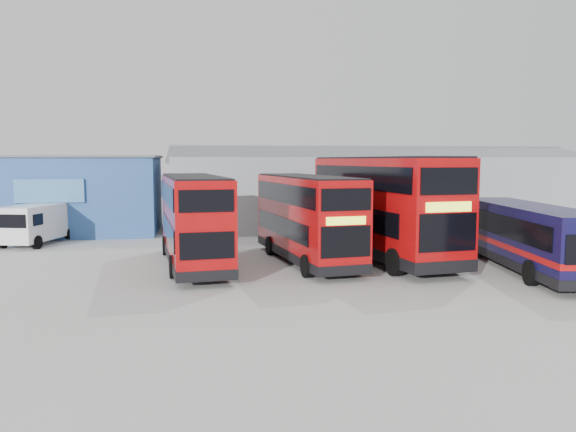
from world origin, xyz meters
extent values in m
plane|color=#A9A9A4|center=(0.00, 0.00, 0.00)|extent=(120.00, 120.00, 0.00)
cube|color=navy|center=(-14.00, 18.00, 2.50)|extent=(12.00, 8.00, 5.00)
cube|color=#575B60|center=(-14.00, 18.00, 5.05)|extent=(12.30, 8.30, 0.15)
cube|color=#4180BA|center=(-14.00, 13.90, 3.00)|extent=(3.96, 0.15, 1.40)
cube|color=gray|center=(8.00, 20.00, 2.50)|extent=(30.00, 12.00, 5.00)
cube|color=#575B60|center=(8.00, 17.20, 5.25)|extent=(30.50, 6.33, 1.29)
cube|color=#575B60|center=(8.00, 22.80, 5.25)|extent=(30.50, 6.33, 1.29)
cube|color=#A5090B|center=(-5.53, 4.47, 2.19)|extent=(3.30, 9.88, 3.74)
cube|color=black|center=(-5.53, 4.47, 0.51)|extent=(3.34, 9.92, 0.42)
cube|color=black|center=(-4.32, 4.23, 1.75)|extent=(0.90, 8.18, 0.88)
cube|color=black|center=(-6.66, 3.98, 1.75)|extent=(0.90, 8.18, 0.88)
cube|color=black|center=(-4.36, 4.59, 3.32)|extent=(1.00, 9.10, 0.88)
cube|color=black|center=(-6.70, 4.35, 3.32)|extent=(1.00, 9.10, 0.88)
cube|color=black|center=(-6.04, 9.31, 1.66)|extent=(2.07, 0.26, 1.25)
cube|color=black|center=(-6.04, 9.31, 3.32)|extent=(2.07, 0.26, 0.88)
cube|color=#BFD22C|center=(-6.04, 9.32, 2.49)|extent=(1.66, 0.21, 0.32)
cube|color=black|center=(-5.02, -0.37, 1.66)|extent=(2.03, 0.26, 1.02)
cube|color=black|center=(-5.02, -0.37, 3.32)|extent=(2.03, 0.26, 0.83)
cube|color=black|center=(-5.53, 4.47, 4.08)|extent=(3.15, 9.73, 0.09)
cylinder|color=black|center=(-4.78, 7.94, 0.48)|extent=(0.39, 0.99, 0.96)
cylinder|color=black|center=(-6.98, 7.71, 0.48)|extent=(0.39, 0.99, 0.96)
cylinder|color=black|center=(-4.17, 2.15, 0.48)|extent=(0.39, 0.99, 0.96)
cylinder|color=black|center=(-6.38, 1.92, 0.48)|extent=(0.39, 0.99, 0.96)
cube|color=#A5090B|center=(-0.30, 4.65, 2.18)|extent=(3.55, 9.84, 3.71)
cube|color=black|center=(-0.30, 4.65, 0.50)|extent=(3.59, 9.89, 0.41)
cube|color=black|center=(-1.50, 4.86, 1.74)|extent=(1.13, 8.09, 0.87)
cube|color=black|center=(0.81, 5.17, 1.74)|extent=(1.13, 8.09, 0.87)
cube|color=black|center=(-1.45, 4.50, 3.30)|extent=(1.25, 9.00, 0.87)
cube|color=black|center=(0.85, 4.81, 3.30)|extent=(1.25, 9.00, 0.87)
cube|color=black|center=(0.34, -0.14, 1.65)|extent=(2.05, 0.32, 1.24)
cube|color=black|center=(0.34, -0.14, 3.30)|extent=(2.05, 0.32, 0.87)
cube|color=#BFD22C|center=(0.34, -0.14, 2.48)|extent=(1.64, 0.26, 0.32)
cube|color=black|center=(-0.94, 9.44, 1.65)|extent=(2.01, 0.31, 1.01)
cube|color=black|center=(-0.94, 9.44, 3.30)|extent=(2.01, 0.31, 0.83)
cube|color=black|center=(-0.30, 4.65, 4.05)|extent=(3.39, 9.69, 0.09)
cylinder|color=black|center=(-0.95, 1.19, 0.48)|extent=(0.42, 0.98, 0.95)
cylinder|color=black|center=(1.23, 1.48, 0.48)|extent=(0.42, 0.98, 0.95)
cylinder|color=black|center=(-1.71, 6.91, 0.48)|extent=(0.42, 0.98, 0.95)
cylinder|color=black|center=(0.47, 7.21, 0.48)|extent=(0.42, 0.98, 0.95)
cube|color=#A5090B|center=(3.55, 5.14, 2.65)|extent=(4.27, 11.96, 4.51)
cube|color=black|center=(3.55, 5.14, 0.61)|extent=(4.32, 12.01, 0.50)
cube|color=black|center=(2.09, 5.40, 2.12)|extent=(1.33, 9.84, 1.06)
cube|color=black|center=(4.90, 5.76, 2.12)|extent=(1.33, 9.84, 1.06)
cube|color=black|center=(2.15, 4.96, 4.01)|extent=(1.47, 10.94, 1.06)
cube|color=black|center=(4.96, 5.32, 4.01)|extent=(1.47, 10.94, 1.06)
cube|color=black|center=(4.31, -0.68, 2.01)|extent=(2.49, 0.38, 1.50)
cube|color=black|center=(4.31, -0.68, 4.01)|extent=(2.49, 0.38, 1.06)
cube|color=#BFD22C|center=(4.31, -0.69, 3.01)|extent=(1.99, 0.30, 0.39)
cube|color=black|center=(2.80, 10.96, 2.01)|extent=(2.44, 0.37, 1.23)
cube|color=black|center=(2.80, 10.96, 4.01)|extent=(2.44, 0.37, 1.00)
cube|color=black|center=(3.55, 5.14, 4.92)|extent=(4.08, 11.77, 0.11)
cylinder|color=black|center=(2.75, 0.93, 0.58)|extent=(0.50, 1.19, 1.16)
cylinder|color=black|center=(5.40, 1.28, 0.58)|extent=(0.50, 1.19, 1.16)
cylinder|color=black|center=(1.85, 7.89, 0.58)|extent=(0.50, 1.19, 1.16)
cylinder|color=black|center=(4.50, 8.24, 0.58)|extent=(0.50, 1.19, 1.16)
cube|color=#0C0C35|center=(8.86, 1.09, 1.60)|extent=(3.94, 10.75, 2.53)
cube|color=black|center=(8.86, 1.09, 0.51)|extent=(3.98, 10.80, 0.38)
cube|color=#A50C0C|center=(8.86, 1.09, 1.15)|extent=(3.97, 10.79, 0.24)
cube|color=black|center=(10.02, 0.62, 2.01)|extent=(1.36, 8.70, 0.91)
cube|color=black|center=(7.62, 0.99, 2.01)|extent=(1.36, 8.70, 0.91)
cube|color=black|center=(9.65, 6.31, 1.77)|extent=(2.13, 0.37, 1.24)
cylinder|color=black|center=(10.56, 4.60, 0.50)|extent=(0.45, 1.03, 0.99)
cylinder|color=black|center=(8.29, 4.95, 0.50)|extent=(0.45, 1.03, 0.99)
cylinder|color=black|center=(7.29, -1.67, 0.50)|extent=(0.45, 1.03, 0.99)
cube|color=white|center=(-14.47, 12.77, 1.30)|extent=(3.40, 5.55, 1.97)
cube|color=black|center=(-15.18, 10.26, 1.61)|extent=(1.81, 0.56, 0.73)
cube|color=black|center=(-15.94, 11.47, 1.61)|extent=(0.30, 0.91, 0.62)
cube|color=black|center=(-13.91, 10.89, 1.61)|extent=(0.30, 0.91, 0.62)
cylinder|color=black|center=(-15.91, 11.35, 0.37)|extent=(0.44, 0.79, 0.75)
cylinder|color=black|center=(-13.99, 10.81, 0.37)|extent=(0.44, 0.79, 0.75)
cylinder|color=black|center=(-14.95, 14.74, 0.37)|extent=(0.44, 0.79, 0.75)
cylinder|color=black|center=(-13.04, 14.20, 0.37)|extent=(0.44, 0.79, 0.75)
camera|label=1|loc=(-5.37, -21.14, 4.83)|focal=35.00mm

